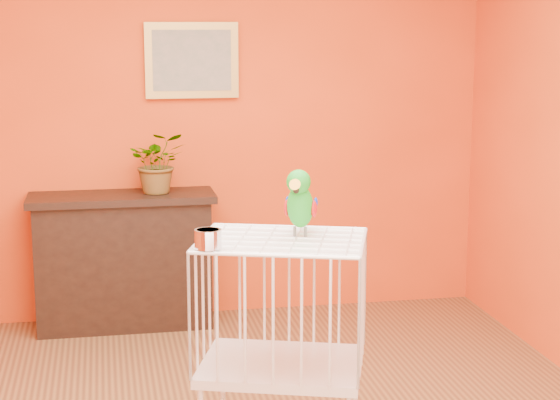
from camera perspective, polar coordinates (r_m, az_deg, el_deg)
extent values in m
plane|color=#E94C16|center=(6.35, -5.35, 4.42)|extent=(4.00, 0.00, 4.00)
plane|color=#E94C16|center=(2.01, 7.36, -9.68)|extent=(4.00, 0.00, 4.00)
cube|color=black|center=(6.28, -9.50, -3.88)|extent=(1.13, 0.38, 0.85)
cube|color=black|center=(6.18, -9.63, 0.14)|extent=(1.21, 0.43, 0.05)
cube|color=black|center=(6.12, -9.46, -4.28)|extent=(0.79, 0.02, 0.42)
cube|color=#5C241A|center=(6.26, -11.63, -4.90)|extent=(0.05, 0.17, 0.26)
cube|color=#354321|center=(6.26, -10.93, -4.88)|extent=(0.05, 0.17, 0.26)
cube|color=#5C241A|center=(6.26, -10.15, -4.85)|extent=(0.05, 0.17, 0.26)
cube|color=#354321|center=(6.26, -9.29, -4.82)|extent=(0.05, 0.17, 0.26)
cube|color=#5C241A|center=(6.26, -8.42, -4.79)|extent=(0.05, 0.17, 0.26)
imported|color=#26722D|center=(6.14, -7.42, 1.84)|extent=(0.37, 0.41, 0.31)
cube|color=#B99542|center=(6.29, -5.40, 8.47)|extent=(0.62, 0.03, 0.50)
cube|color=gray|center=(6.27, -5.39, 8.47)|extent=(0.52, 0.01, 0.40)
cube|color=silver|center=(4.19, 0.10, -10.09)|extent=(0.83, 0.73, 0.04)
cube|color=silver|center=(4.02, 0.10, -2.47)|extent=(0.83, 0.73, 0.01)
cylinder|color=silver|center=(4.56, -3.51, -11.90)|extent=(0.03, 0.03, 0.48)
cylinder|color=silver|center=(3.84, -4.41, -2.37)|extent=(0.11, 0.11, 0.08)
cylinder|color=#59544C|center=(4.09, 0.90, -1.93)|extent=(0.01, 0.01, 0.04)
cylinder|color=#59544C|center=(4.08, 1.56, -1.96)|extent=(0.01, 0.01, 0.04)
ellipsoid|color=#119320|center=(4.06, 1.24, -0.40)|extent=(0.17, 0.20, 0.22)
ellipsoid|color=#119320|center=(4.01, 1.14, 1.12)|extent=(0.14, 0.14, 0.11)
cone|color=orange|center=(3.96, 0.98, 0.84)|extent=(0.07, 0.08, 0.07)
cone|color=black|center=(3.97, 1.02, 0.60)|extent=(0.04, 0.03, 0.03)
sphere|color=black|center=(3.99, 0.57, 1.26)|extent=(0.02, 0.02, 0.02)
sphere|color=black|center=(3.98, 1.59, 1.22)|extent=(0.02, 0.02, 0.02)
ellipsoid|color=#A50C0C|center=(4.08, 0.45, -0.47)|extent=(0.05, 0.07, 0.07)
ellipsoid|color=navy|center=(4.06, 2.08, -0.54)|extent=(0.05, 0.07, 0.07)
cone|color=#119320|center=(4.14, 1.44, -1.18)|extent=(0.12, 0.16, 0.12)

